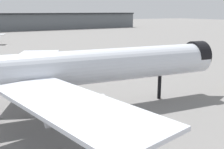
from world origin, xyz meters
name	(u,v)px	position (x,y,z in m)	size (l,w,h in m)	color
ground	(56,115)	(0.00, 0.00, 0.00)	(900.00, 900.00, 0.00)	slate
airliner_near_gate	(69,69)	(2.79, 0.43, 7.70)	(64.16, 58.30, 17.48)	silver
terminal_building	(31,21)	(46.70, 218.47, 7.98)	(210.92, 31.68, 30.81)	slate
baggage_cart_trailing	(28,67)	(3.92, 39.31, 0.98)	(2.67, 2.84, 1.82)	black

